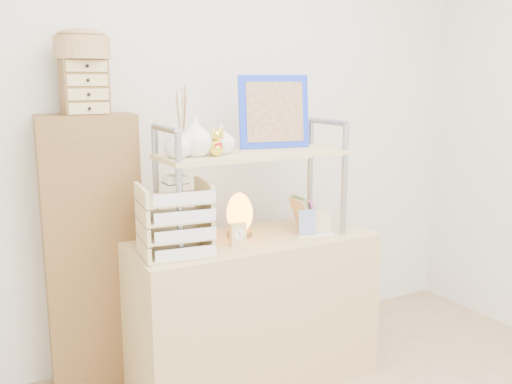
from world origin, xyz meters
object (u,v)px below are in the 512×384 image
desk (253,310)px  letter_tray (176,223)px  cabinet (93,253)px  salt_lamp (239,214)px

desk → letter_tray: bearing=-171.0°
cabinet → salt_lamp: size_ratio=6.20×
desk → cabinet: cabinet is taller
desk → letter_tray: (-0.42, -0.07, 0.52)m
desk → salt_lamp: 0.49m
letter_tray → salt_lamp: bearing=18.8°
salt_lamp → cabinet: bearing=154.6°
desk → cabinet: 0.84m
desk → salt_lamp: salt_lamp is taller
desk → cabinet: (-0.69, 0.37, 0.30)m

